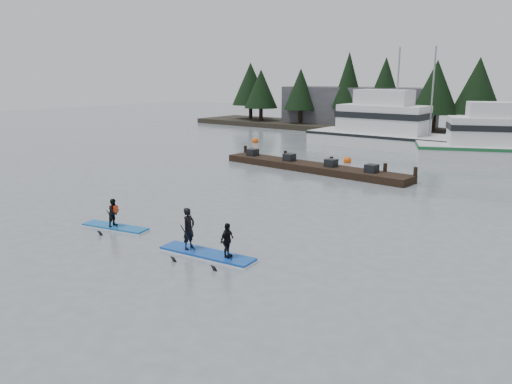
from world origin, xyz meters
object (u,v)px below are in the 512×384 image
Objects in this scene: fishing_boat_medium at (511,152)px; paddleboard_solo at (115,219)px; paddleboard_duo at (206,242)px; fishing_boat_large at (398,140)px; floating_dock at (312,167)px.

fishing_boat_medium reaches higher than paddleboard_solo.
paddleboard_duo is (5.37, -0.04, 0.08)m from paddleboard_solo.
paddleboard_solo is (0.02, -30.61, -0.31)m from fishing_boat_large.
fishing_boat_large is 31.12m from paddleboard_duo.
fishing_boat_medium is 16.30m from floating_dock.
fishing_boat_medium is at bearing -6.40° from fishing_boat_large.
fishing_boat_medium is 30.99m from paddleboard_solo.
fishing_boat_large is 5.50× the size of paddleboard_solo.
floating_dock is 4.52× the size of paddleboard_solo.
paddleboard_solo is at bearing -89.73° from fishing_boat_large.
fishing_boat_medium reaches higher than floating_dock.
paddleboard_solo reaches higher than floating_dock.
paddleboard_duo is (5.39, -30.65, -0.23)m from fishing_boat_large.
floating_dock is at bearing 78.64° from paddleboard_solo.
fishing_boat_medium is at bearing 57.17° from floating_dock.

